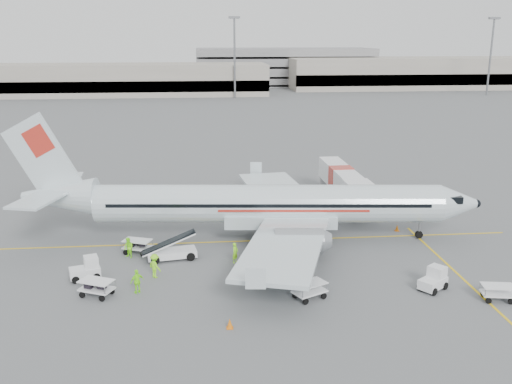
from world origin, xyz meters
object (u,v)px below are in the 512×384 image
at_px(aircraft, 268,179).
at_px(tug_aft, 85,268).
at_px(belt_loader, 171,243).
at_px(tug_fore, 433,279).
at_px(tug_mid, 281,262).
at_px(jet_bridge, 341,186).

xyz_separation_m(aircraft, tug_aft, (-14.17, -7.29, -4.53)).
xyz_separation_m(belt_loader, tug_fore, (18.24, -7.41, -0.58)).
bearing_deg(tug_aft, belt_loader, 10.86).
distance_m(tug_mid, tug_aft, 14.33).
relative_size(aircraft, tug_fore, 18.76).
relative_size(jet_bridge, tug_fore, 7.29).
xyz_separation_m(aircraft, jet_bridge, (8.71, 9.63, -3.37)).
height_order(aircraft, tug_fore, aircraft).
bearing_deg(jet_bridge, tug_mid, -117.90).
relative_size(tug_mid, tug_aft, 0.91).
bearing_deg(tug_fore, jet_bridge, 57.07).
bearing_deg(aircraft, jet_bridge, 53.36).
height_order(jet_bridge, tug_mid, jet_bridge).
height_order(aircraft, belt_loader, aircraft).
distance_m(aircraft, belt_loader, 9.87).
relative_size(aircraft, jet_bridge, 2.57).
bearing_deg(aircraft, tug_fore, -42.95).
height_order(jet_bridge, tug_fore, jet_bridge).
xyz_separation_m(jet_bridge, belt_loader, (-16.79, -13.66, -0.61)).
bearing_deg(tug_fore, aircraft, 94.73).
bearing_deg(jet_bridge, belt_loader, -141.95).
relative_size(jet_bridge, tug_mid, 7.76).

